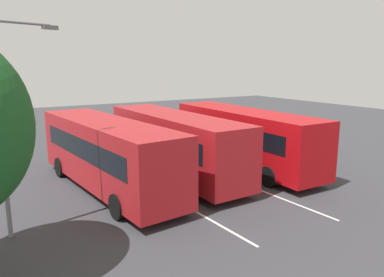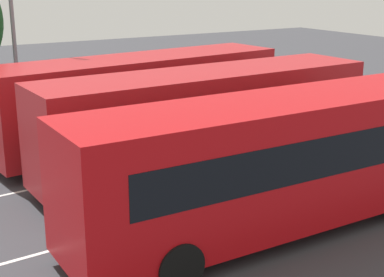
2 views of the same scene
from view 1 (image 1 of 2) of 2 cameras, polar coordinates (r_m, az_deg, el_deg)
ground_plane at (r=19.98m, az=-1.86°, el=-5.93°), size 76.07×76.07×0.00m
bus_far_left at (r=21.70m, az=7.96°, el=0.37°), size 10.97×2.73×3.34m
bus_center_left at (r=19.91m, az=-2.83°, el=-0.53°), size 11.03×2.95×3.34m
bus_center_right at (r=18.06m, az=-12.99°, el=-2.06°), size 11.15×3.63×3.34m
pedestrian at (r=24.64m, az=-18.02°, el=-0.58°), size 0.41×0.41×1.81m
street_lamp at (r=13.79m, az=-26.76°, el=3.20°), size 0.98×2.33×7.41m
lane_stripe_outer_left at (r=21.00m, az=3.02°, el=-5.06°), size 16.25×1.10×0.01m
lane_stripe_inner_left at (r=19.13m, az=-7.23°, el=-6.81°), size 16.25×1.10×0.01m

